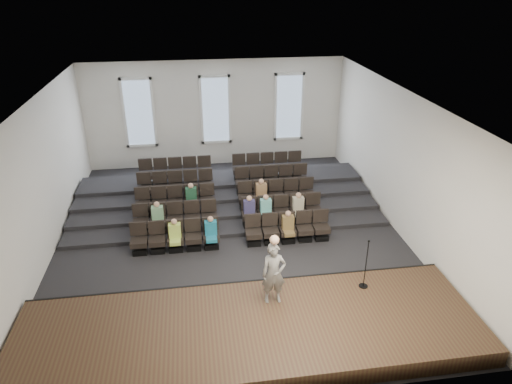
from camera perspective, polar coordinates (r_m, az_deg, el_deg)
ground at (r=16.36m, az=-3.13°, el=-5.58°), size 14.00×14.00×0.00m
ceiling at (r=14.41m, az=-3.61°, el=11.68°), size 12.00×14.00×0.02m
wall_back at (r=21.82m, az=-5.08°, el=9.72°), size 12.00×0.04×5.00m
wall_front at (r=9.23m, az=0.82°, el=-14.86°), size 12.00×0.04×5.00m
wall_left at (r=15.94m, az=-25.44°, el=1.00°), size 0.04×14.00×5.00m
wall_right at (r=16.77m, az=17.62°, el=3.55°), size 0.04×14.00×5.00m
stage at (r=12.15m, az=-0.74°, el=-17.07°), size 11.80×3.60×0.50m
stage_lip at (r=13.49m, az=-1.76°, el=-11.99°), size 11.80×0.06×0.52m
risers at (r=19.05m, az=-4.05°, el=-0.15°), size 11.80×4.80×0.60m
seating_rows at (r=17.38m, az=-3.67°, el=-1.04°), size 6.80×4.70×1.67m
windows at (r=21.70m, az=-5.09°, el=10.17°), size 8.44×0.10×3.24m
audience at (r=16.26m, az=-2.79°, el=-2.49°), size 5.45×2.64×1.10m
speaker at (r=12.16m, az=2.23°, el=-10.15°), size 0.64×0.42×1.76m
mic_stand at (r=13.24m, az=13.45°, el=-9.82°), size 0.26×0.26×1.53m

